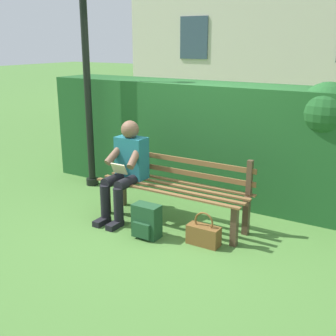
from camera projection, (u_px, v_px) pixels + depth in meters
ground at (172, 223)px, 5.21m from camera, size 60.00×60.00×0.00m
park_bench at (175, 187)px, 5.14m from camera, size 1.91×0.50×0.87m
person_seated at (126, 167)px, 5.25m from camera, size 0.44×0.73×1.20m
hedge_backdrop at (214, 138)px, 5.97m from camera, size 5.10×0.83×1.68m
backpack at (146, 221)px, 4.80m from camera, size 0.31×0.25×0.38m
handbag at (204, 234)px, 4.63m from camera, size 0.36×0.15×0.38m
lamp_post at (85, 37)px, 5.98m from camera, size 0.27×0.27×3.57m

